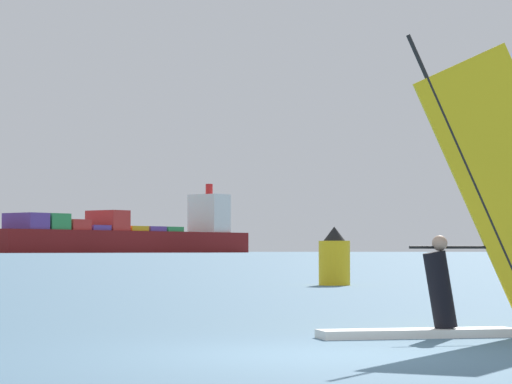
% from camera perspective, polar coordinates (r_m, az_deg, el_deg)
% --- Properties ---
extents(ground_plane, '(4000.00, 4000.00, 0.00)m').
position_cam_1_polar(ground_plane, '(13.94, 3.12, -7.80)').
color(ground_plane, '#476B84').
extents(windsurfer, '(4.49, 0.58, 4.46)m').
position_cam_1_polar(windsurfer, '(17.08, 10.33, -2.84)').
color(windsurfer, white).
rests_on(windsurfer, ground_plane).
extents(cargo_ship, '(150.69, 125.40, 38.65)m').
position_cam_1_polar(cargo_ship, '(623.15, -6.17, -2.10)').
color(cargo_ship, maroon).
rests_on(cargo_ship, ground_plane).
extents(distant_headland, '(904.71, 437.97, 31.97)m').
position_cam_1_polar(distant_headland, '(1336.78, 4.02, -2.17)').
color(distant_headland, '#756B56').
rests_on(distant_headland, ground_plane).
extents(channel_buoy, '(1.09, 1.09, 2.04)m').
position_cam_1_polar(channel_buoy, '(41.45, 3.78, -3.22)').
color(channel_buoy, yellow).
rests_on(channel_buoy, ground_plane).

